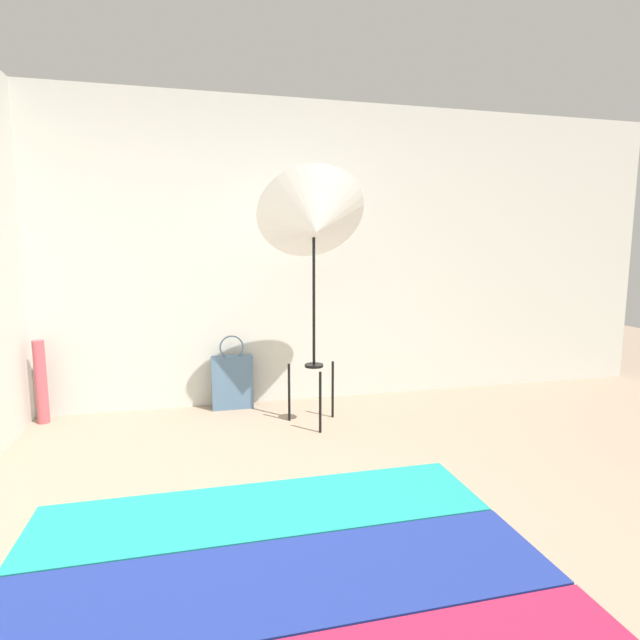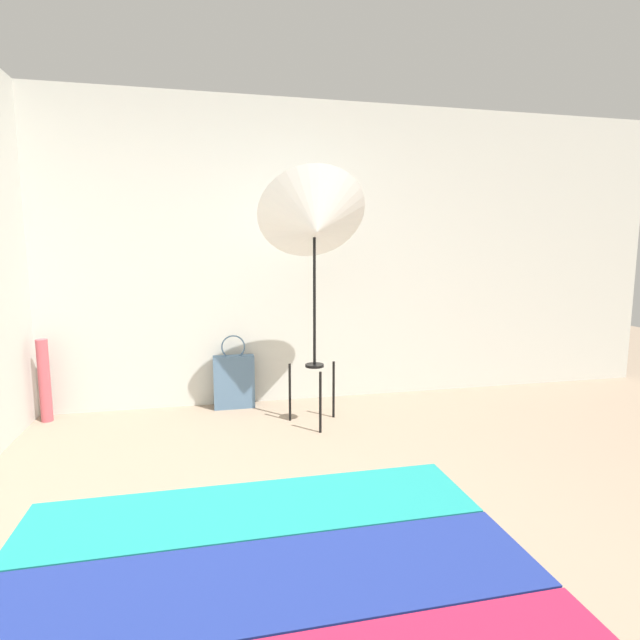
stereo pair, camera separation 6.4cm
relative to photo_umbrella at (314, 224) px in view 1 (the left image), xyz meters
The scene contains 5 objects.
ground_plane 2.50m from the photo_umbrella, 104.28° to the right, with size 14.00×14.00×0.00m, color gray.
wall_back 0.87m from the photo_umbrella, 125.54° to the left, with size 8.00×0.05×2.60m.
photo_umbrella is the anchor object (origin of this frame).
tote_bag 1.52m from the photo_umbrella, 138.31° to the left, with size 0.34×0.11×0.63m.
paper_roll 2.43m from the photo_umbrella, 166.17° to the left, with size 0.09×0.09×0.65m.
Camera 1 is at (-0.35, -1.73, 1.34)m, focal length 28.00 mm.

